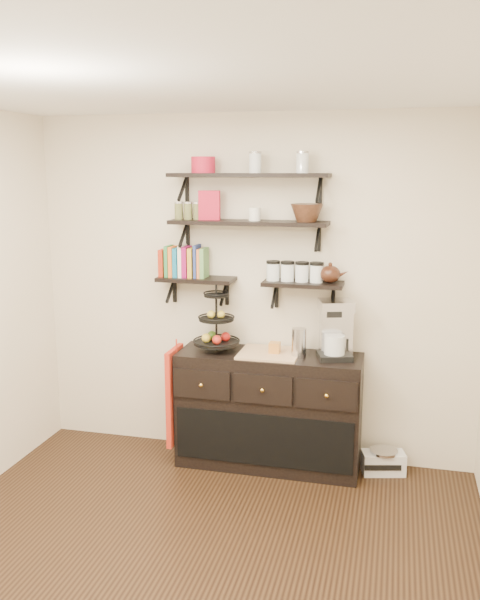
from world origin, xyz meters
The scene contains 21 objects.
floor centered at (0.00, 0.00, 0.00)m, with size 3.50×3.50×0.00m, color black.
ceiling centered at (0.00, 0.00, 2.70)m, with size 3.50×3.50×0.02m, color white.
back_wall centered at (0.00, 1.75, 1.35)m, with size 3.50×0.02×2.70m, color beige.
shelf_top centered at (0.00, 1.62, 2.23)m, with size 1.20×0.27×0.23m.
shelf_mid centered at (0.00, 1.62, 1.88)m, with size 1.20×0.27×0.23m.
shelf_low_left centered at (-0.42, 1.63, 1.43)m, with size 0.60×0.25×0.23m.
shelf_low_right centered at (0.42, 1.63, 1.43)m, with size 0.60×0.25×0.23m.
cookbooks centered at (-0.51, 1.63, 1.56)m, with size 0.36×0.15×0.26m.
glass_canisters centered at (0.36, 1.63, 1.51)m, with size 0.43×0.10×0.13m.
sideboard centered at (0.19, 1.51, 0.45)m, with size 1.40×0.50×0.92m.
fruit_stand centered at (-0.22, 1.52, 1.08)m, with size 0.35×0.35×0.52m.
candle centered at (0.23, 1.51, 0.96)m, with size 0.08×0.08×0.08m, color #BE762B.
coffee_maker centered at (0.68, 1.55, 1.11)m, with size 0.29×0.29×0.44m.
thermal_carafe centered at (0.42, 1.49, 1.01)m, with size 0.11×0.11×0.22m, color silver.
apron centered at (-0.54, 1.41, 0.54)m, with size 0.04×0.33×0.76m, color #B22D13.
radio centered at (1.07, 1.58, 0.09)m, with size 0.35×0.26×0.19m.
recipe_box centered at (-0.30, 1.61, 2.01)m, with size 0.16×0.06×0.22m, color #B5142F.
walnut_bowl centered at (0.44, 1.61, 1.96)m, with size 0.24×0.24×0.13m, color black, non-canonical shape.
ramekins centered at (0.05, 1.61, 1.95)m, with size 0.09×0.09×0.10m, color white.
teapot centered at (0.62, 1.63, 1.53)m, with size 0.20×0.15×0.15m, color #34190F, non-canonical shape.
red_pot centered at (-0.35, 1.61, 2.31)m, with size 0.18×0.18×0.12m, color #B5142F.
Camera 1 is at (1.09, -3.03, 2.27)m, focal length 38.00 mm.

